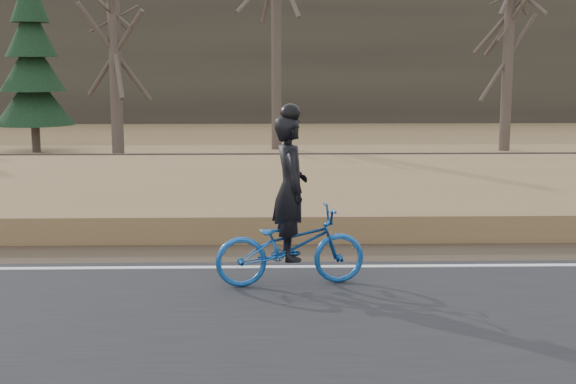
{
  "coord_description": "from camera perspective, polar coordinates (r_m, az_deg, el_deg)",
  "views": [
    {
      "loc": [
        3.02,
        -10.93,
        2.96
      ],
      "look_at": [
        3.31,
        0.5,
        1.1
      ],
      "focal_mm": 50.0,
      "sensor_mm": 36.0,
      "label": 1
    }
  ],
  "objects": [
    {
      "name": "embankment",
      "position": [
        15.67,
        -12.53,
        -1.06
      ],
      "size": [
        120.0,
        5.0,
        0.44
      ],
      "primitive_type": "cube",
      "color": "olive",
      "rests_on": "ground"
    },
    {
      "name": "bare_tree_right",
      "position": [
        27.98,
        15.4,
        9.74
      ],
      "size": [
        0.36,
        0.36,
        6.74
      ],
      "primitive_type": "cylinder",
      "color": "#4D4138",
      "rests_on": "ground"
    },
    {
      "name": "bare_tree_center",
      "position": [
        27.49,
        -0.84,
        12.69
      ],
      "size": [
        0.36,
        0.36,
        9.24
      ],
      "primitive_type": "cylinder",
      "color": "#4D4138",
      "rests_on": "ground"
    },
    {
      "name": "conifer",
      "position": [
        27.81,
        -17.73,
        8.54
      ],
      "size": [
        2.6,
        2.6,
        5.99
      ],
      "color": "#4D4138",
      "rests_on": "ground"
    },
    {
      "name": "bare_tree_near_left",
      "position": [
        24.2,
        -12.2,
        9.4
      ],
      "size": [
        0.36,
        0.36,
        6.23
      ],
      "primitive_type": "cylinder",
      "color": "#4D4138",
      "rests_on": "ground"
    },
    {
      "name": "treeline_backdrop",
      "position": [
        41.04,
        -5.74,
        9.24
      ],
      "size": [
        120.0,
        4.0,
        6.0
      ],
      "primitive_type": "cube",
      "color": "#383328",
      "rests_on": "ground"
    },
    {
      "name": "cyclist",
      "position": [
        10.45,
        0.17,
        -2.59
      ],
      "size": [
        2.04,
        0.96,
        2.38
      ],
      "rotation": [
        0.0,
        0.0,
        1.71
      ],
      "color": "#164E9B",
      "rests_on": "road"
    },
    {
      "name": "ballast",
      "position": [
        19.36,
        -10.4,
        0.96
      ],
      "size": [
        120.0,
        3.0,
        0.45
      ],
      "primitive_type": "cube",
      "color": "slate",
      "rests_on": "ground"
    },
    {
      "name": "shoulder",
      "position": [
        12.84,
        -15.05,
        -4.32
      ],
      "size": [
        120.0,
        1.6,
        0.04
      ],
      "primitive_type": "cube",
      "color": "#473A2B",
      "rests_on": "ground"
    },
    {
      "name": "ground",
      "position": [
        11.72,
        -16.41,
        -5.78
      ],
      "size": [
        120.0,
        120.0,
        0.0
      ],
      "primitive_type": "plane",
      "color": "olive",
      "rests_on": "ground"
    },
    {
      "name": "railroad",
      "position": [
        19.32,
        -10.43,
        1.85
      ],
      "size": [
        120.0,
        2.4,
        0.29
      ],
      "color": "black",
      "rests_on": "ballast"
    },
    {
      "name": "edge_line",
      "position": [
        11.89,
        -16.18,
        -5.23
      ],
      "size": [
        120.0,
        0.12,
        0.01
      ],
      "primitive_type": "cube",
      "color": "silver",
      "rests_on": "road"
    }
  ]
}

